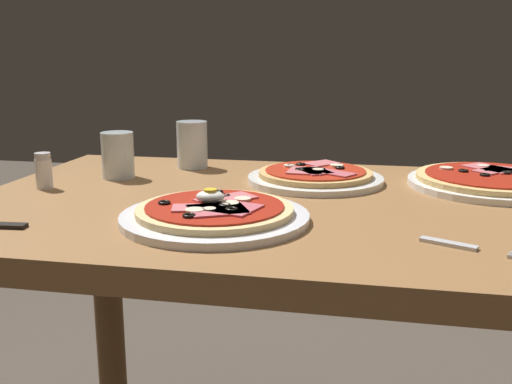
# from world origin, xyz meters

# --- Properties ---
(dining_table) EXTENTS (1.16, 0.71, 0.77)m
(dining_table) POSITION_xyz_m (0.00, 0.00, 0.63)
(dining_table) COLOR olive
(dining_table) RESTS_ON ground
(pizza_foreground) EXTENTS (0.28, 0.28, 0.05)m
(pizza_foreground) POSITION_xyz_m (-0.12, -0.15, 0.78)
(pizza_foreground) COLOR white
(pizza_foreground) RESTS_ON dining_table
(pizza_across_left) EXTENTS (0.31, 0.31, 0.03)m
(pizza_across_left) POSITION_xyz_m (0.33, 0.18, 0.78)
(pizza_across_left) COLOR white
(pizza_across_left) RESTS_ON dining_table
(pizza_across_right) EXTENTS (0.26, 0.26, 0.03)m
(pizza_across_right) POSITION_xyz_m (-0.00, 0.15, 0.78)
(pizza_across_right) COLOR white
(pizza_across_right) RESTS_ON dining_table
(water_glass_near) EXTENTS (0.07, 0.07, 0.10)m
(water_glass_near) POSITION_xyz_m (-0.28, 0.25, 0.81)
(water_glass_near) COLOR silver
(water_glass_near) RESTS_ON dining_table
(water_glass_far) EXTENTS (0.06, 0.06, 0.09)m
(water_glass_far) POSITION_xyz_m (-0.39, 0.12, 0.81)
(water_glass_far) COLOR silver
(water_glass_far) RESTS_ON dining_table
(fork) EXTENTS (0.15, 0.08, 0.00)m
(fork) POSITION_xyz_m (0.24, -0.21, 0.77)
(fork) COLOR silver
(fork) RESTS_ON dining_table
(salt_shaker) EXTENTS (0.03, 0.03, 0.07)m
(salt_shaker) POSITION_xyz_m (-0.49, -0.00, 0.80)
(salt_shaker) COLOR white
(salt_shaker) RESTS_ON dining_table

